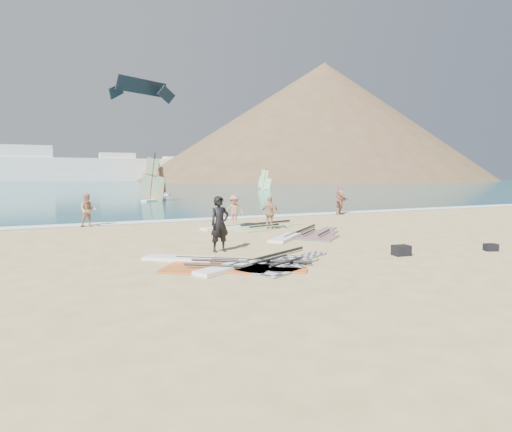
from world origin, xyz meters
name	(u,v)px	position (x,y,z in m)	size (l,w,h in m)	color
ground	(337,252)	(0.00, 0.00, 0.00)	(300.00, 300.00, 0.00)	#CFB779
sea	(92,182)	(0.00, 132.00, 0.00)	(300.00, 240.00, 0.06)	#0D515D
surf_line	(220,219)	(0.00, 12.30, 0.00)	(300.00, 1.20, 0.04)	white
far_town	(38,168)	(-15.72, 150.00, 4.49)	(160.00, 8.00, 12.00)	white
headland_main	(323,180)	(85.00, 130.00, 0.00)	(143.00, 143.00, 45.00)	brown
headland_minor	(376,179)	(120.00, 140.00, 0.00)	(70.00, 70.00, 28.00)	brown
rig_grey	(260,265)	(-3.48, -0.93, 0.05)	(5.17, 3.45, 0.20)	#252527
rig_green	(248,227)	(-0.20, 7.61, 0.05)	(5.93, 3.09, 0.20)	#7BD430
rig_orange	(304,235)	(0.94, 3.85, 0.05)	(5.29, 4.57, 0.20)	#F84315
rig_red	(207,263)	(-4.89, -0.06, 0.05)	(4.66, 4.23, 0.20)	#CC4120
gear_bag_near	(401,250)	(1.67, -1.39, 0.18)	(0.56, 0.41, 0.36)	black
gear_bag_far	(491,247)	(5.27, -2.08, 0.13)	(0.44, 0.31, 0.26)	black
person_wetsuit	(220,224)	(-3.76, 1.88, 1.00)	(0.73, 0.48, 2.01)	black
beachgoer_left	(88,210)	(-7.66, 11.50, 0.87)	(0.85, 0.66, 1.75)	tan
beachgoer_mid	(234,210)	(-0.51, 8.68, 0.84)	(1.08, 0.62, 1.68)	#A56252
beachgoer_back	(270,213)	(0.56, 6.52, 0.83)	(0.97, 0.40, 1.65)	tan
beachgoer_right	(340,201)	(8.32, 11.50, 0.93)	(1.73, 0.55, 1.86)	#B87461
windsurfer_left	(153,187)	(-0.49, 30.97, 1.39)	(2.62, 2.68, 4.90)	white
windsurfer_centre	(161,186)	(2.82, 42.60, 1.21)	(2.15, 2.18, 4.06)	white
windsurfer_right	(265,183)	(23.19, 54.26, 1.16)	(2.00, 2.00, 3.83)	white
kitesurf_kite	(142,88)	(-0.31, 36.83, 12.17)	(6.82, 3.87, 2.45)	black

